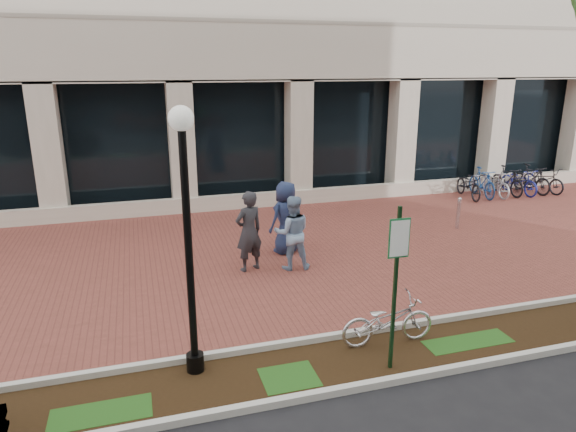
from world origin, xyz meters
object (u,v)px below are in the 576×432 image
object	(u,v)px
pedestrian_left	(249,231)
pedestrian_mid	(292,233)
parking_sign	(397,270)
locked_bicycle	(388,321)
bike_rack_cluster	(507,182)
bollard	(458,213)
lamppost	(188,231)
pedestrian_right	(286,218)

from	to	relation	value
pedestrian_left	pedestrian_mid	size ratio (longest dim) A/B	1.08
parking_sign	locked_bicycle	bearing A→B (deg)	68.74
bike_rack_cluster	bollard	bearing A→B (deg)	-140.21
lamppost	pedestrian_left	bearing A→B (deg)	65.68
pedestrian_mid	bollard	world-z (taller)	pedestrian_mid
parking_sign	pedestrian_mid	size ratio (longest dim) A/B	1.51
parking_sign	lamppost	bearing A→B (deg)	165.84
lamppost	bollard	xyz separation A→B (m)	(8.36, 5.21, -1.87)
pedestrian_mid	bollard	size ratio (longest dim) A/B	1.85
bike_rack_cluster	parking_sign	bearing A→B (deg)	-132.75
parking_sign	pedestrian_right	world-z (taller)	parking_sign
pedestrian_right	bike_rack_cluster	size ratio (longest dim) A/B	0.45
pedestrian_mid	bike_rack_cluster	xyz separation A→B (m)	(9.83, 4.62, -0.39)
parking_sign	lamppost	size ratio (longest dim) A/B	0.65
lamppost	bollard	bearing A→B (deg)	31.93
lamppost	pedestrian_mid	world-z (taller)	lamppost
lamppost	pedestrian_left	distance (m)	4.46
locked_bicycle	pedestrian_mid	xyz separation A→B (m)	(-0.57, 3.78, 0.45)
parking_sign	bike_rack_cluster	size ratio (longest dim) A/B	0.64
locked_bicycle	pedestrian_right	bearing A→B (deg)	7.12
parking_sign	pedestrian_left	size ratio (longest dim) A/B	1.40
pedestrian_left	bollard	distance (m)	6.78
bike_rack_cluster	lamppost	bearing A→B (deg)	-143.01
pedestrian_right	pedestrian_mid	bearing A→B (deg)	56.68
locked_bicycle	bollard	xyz separation A→B (m)	(5.05, 5.33, 0.05)
bollard	pedestrian_left	bearing A→B (deg)	-168.43
lamppost	bollard	distance (m)	10.03
lamppost	pedestrian_left	xyz separation A→B (m)	(1.74, 3.86, -1.39)
locked_bicycle	pedestrian_left	distance (m)	4.30
lamppost	pedestrian_left	size ratio (longest dim) A/B	2.16
lamppost	parking_sign	bearing A→B (deg)	-15.45
lamppost	pedestrian_mid	bearing A→B (deg)	53.23
bike_rack_cluster	pedestrian_mid	bearing A→B (deg)	-151.24
lamppost	bollard	world-z (taller)	lamppost
pedestrian_left	pedestrian_right	distance (m)	1.48
pedestrian_mid	locked_bicycle	bearing A→B (deg)	107.65
bollard	pedestrian_right	bearing A→B (deg)	-175.32
parking_sign	pedestrian_mid	world-z (taller)	parking_sign
pedestrian_left	bollard	bearing A→B (deg)	170.86
pedestrian_mid	bike_rack_cluster	distance (m)	10.87
bike_rack_cluster	pedestrian_right	bearing A→B (deg)	-156.36
parking_sign	pedestrian_left	world-z (taller)	parking_sign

